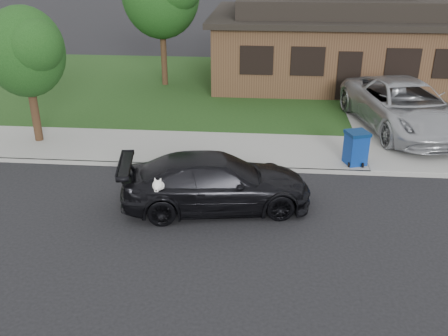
{
  "coord_description": "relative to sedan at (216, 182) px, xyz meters",
  "views": [
    {
      "loc": [
        0.46,
        -10.69,
        6.53
      ],
      "look_at": [
        -0.57,
        1.2,
        1.1
      ],
      "focal_mm": 40.0,
      "sensor_mm": 36.0,
      "label": 1
    }
  ],
  "objects": [
    {
      "name": "driveway",
      "position": [
        6.78,
        8.9,
        -0.66
      ],
      "size": [
        4.5,
        13.0,
        0.14
      ],
      "primitive_type": "cube",
      "color": "gray",
      "rests_on": "ground"
    },
    {
      "name": "recycling_bin",
      "position": [
        4.11,
        2.97,
        -0.07
      ],
      "size": [
        0.82,
        0.82,
        1.07
      ],
      "rotation": [
        0.0,
        0.0,
        0.34
      ],
      "color": "navy",
      "rests_on": "sidewalk"
    },
    {
      "name": "tree_2",
      "position": [
        -6.6,
        4.01,
        2.54
      ],
      "size": [
        2.73,
        2.6,
        4.59
      ],
      "color": "#332114",
      "rests_on": "ground"
    },
    {
      "name": "curb",
      "position": [
        0.78,
        2.4,
        -0.67
      ],
      "size": [
        60.0,
        0.12,
        0.12
      ],
      "primitive_type": "cube",
      "color": "gray",
      "rests_on": "ground"
    },
    {
      "name": "sedan",
      "position": [
        0.0,
        0.0,
        0.0
      ],
      "size": [
        5.3,
        2.87,
        1.46
      ],
      "rotation": [
        0.0,
        0.0,
        1.74
      ],
      "color": "black",
      "rests_on": "ground"
    },
    {
      "name": "ground",
      "position": [
        0.78,
        -1.1,
        -0.73
      ],
      "size": [
        120.0,
        120.0,
        0.0
      ],
      "primitive_type": "plane",
      "color": "black",
      "rests_on": "ground"
    },
    {
      "name": "house",
      "position": [
        4.78,
        13.9,
        1.4
      ],
      "size": [
        12.6,
        8.6,
        4.65
      ],
      "color": "#422B1C",
      "rests_on": "ground"
    },
    {
      "name": "minivan",
      "position": [
        6.31,
        6.32,
        0.3
      ],
      "size": [
        4.2,
        6.85,
        1.77
      ],
      "primitive_type": "imported",
      "rotation": [
        0.0,
        0.0,
        0.21
      ],
      "color": "#A9ACB1",
      "rests_on": "driveway"
    },
    {
      "name": "sidewalk",
      "position": [
        0.78,
        3.9,
        -0.67
      ],
      "size": [
        60.0,
        3.0,
        0.12
      ],
      "primitive_type": "cube",
      "color": "gray",
      "rests_on": "ground"
    },
    {
      "name": "lawn",
      "position": [
        0.78,
        11.9,
        -0.66
      ],
      "size": [
        60.0,
        13.0,
        0.13
      ],
      "primitive_type": "cube",
      "color": "#193814",
      "rests_on": "ground"
    }
  ]
}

